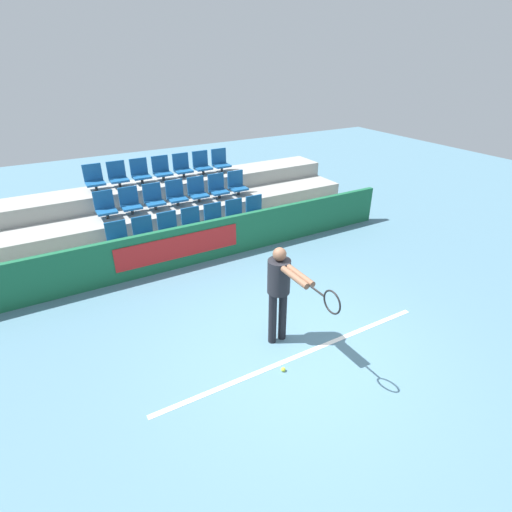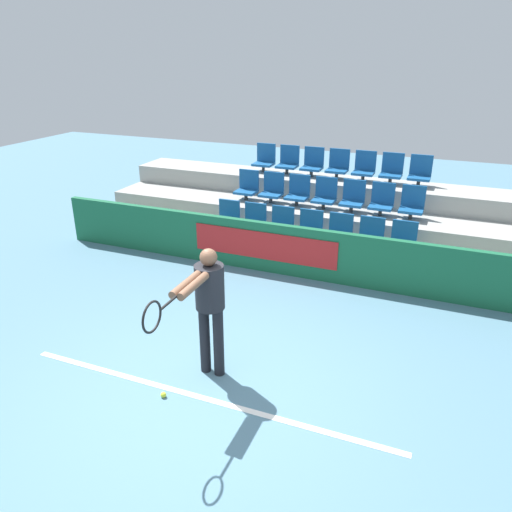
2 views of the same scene
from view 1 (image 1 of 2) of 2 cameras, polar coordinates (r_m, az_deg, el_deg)
The scene contains 29 objects.
ground_plane at distance 6.42m, azimuth 5.92°, elevation -13.67°, with size 30.00×30.00×0.00m, color slate.
court_baseline at distance 6.39m, azimuth 6.22°, elevation -13.92°, with size 4.75×0.08×0.01m.
barrier_wall at distance 8.81m, azimuth -7.38°, elevation 2.04°, with size 9.70×0.14×0.92m.
bleacher_tier_front at distance 9.42m, azimuth -8.60°, elevation 1.89°, with size 9.30×1.00×0.39m.
bleacher_tier_middle at distance 10.21m, azimuth -10.77°, elevation 4.95°, with size 9.30×1.00×0.77m.
bleacher_tier_back at distance 11.03m, azimuth -12.65°, elevation 7.56°, with size 9.30×1.00×1.16m.
stadium_chair_0 at distance 8.96m, azimuth -19.12°, elevation 2.48°, with size 0.44×0.39×0.61m.
stadium_chair_1 at distance 9.05m, azimuth -15.69°, elevation 3.27°, with size 0.44×0.39×0.61m.
stadium_chair_2 at distance 9.18m, azimuth -12.34°, elevation 4.02°, with size 0.44×0.39×0.61m.
stadium_chair_3 at distance 9.34m, azimuth -9.08°, elevation 4.74°, with size 0.44×0.39×0.61m.
stadium_chair_4 at distance 9.54m, azimuth -5.94°, elevation 5.41°, with size 0.44×0.39×0.61m.
stadium_chair_5 at distance 9.76m, azimuth -2.93°, elevation 6.05°, with size 0.44×0.39×0.61m.
stadium_chair_6 at distance 10.00m, azimuth -0.05°, elevation 6.63°, with size 0.44×0.39×0.61m.
stadium_chair_7 at distance 9.74m, azimuth -20.74°, elevation 6.66°, with size 0.44×0.39×0.61m.
stadium_chair_8 at distance 9.83m, azimuth -17.54°, elevation 7.35°, with size 0.44×0.39×0.61m.
stadium_chair_9 at distance 9.95m, azimuth -14.41°, elevation 8.00°, with size 0.44×0.39×0.61m.
stadium_chair_10 at distance 10.10m, azimuth -11.34°, elevation 8.62°, with size 0.44×0.39×0.61m.
stadium_chair_11 at distance 10.27m, azimuth -8.37°, elevation 9.19°, with size 0.44×0.39×0.61m.
stadium_chair_12 at distance 10.48m, azimuth -5.50°, elevation 9.72°, with size 0.44×0.39×0.61m.
stadium_chair_13 at distance 10.71m, azimuth -2.73°, elevation 10.20°, with size 0.44×0.39×0.61m.
stadium_chair_14 at distance 10.57m, azimuth -22.13°, elevation 10.19°, with size 0.44×0.39×0.61m.
stadium_chair_15 at distance 10.65m, azimuth -19.14°, elevation 10.81°, with size 0.44×0.39×0.61m.
stadium_chair_16 at distance 10.76m, azimuth -16.20°, elevation 11.40°, with size 0.44×0.39×0.61m.
stadium_chair_17 at distance 10.90m, azimuth -13.32°, elevation 11.94°, with size 0.44×0.39×0.61m.
stadium_chair_18 at distance 11.06m, azimuth -10.50°, elevation 12.43°, with size 0.44×0.39×0.61m.
stadium_chair_19 at distance 11.25m, azimuth -7.77°, elevation 12.89°, with size 0.44×0.39×0.61m.
stadium_chair_20 at distance 11.47m, azimuth -5.12°, elevation 13.30°, with size 0.44×0.39×0.61m.
tennis_player at distance 6.01m, azimuth 3.58°, elevation -4.36°, with size 0.35×1.53×1.66m.
tennis_ball at distance 6.10m, azimuth 3.91°, elevation -15.86°, with size 0.07×0.07×0.07m.
Camera 1 is at (-2.94, -3.86, 4.21)m, focal length 28.00 mm.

